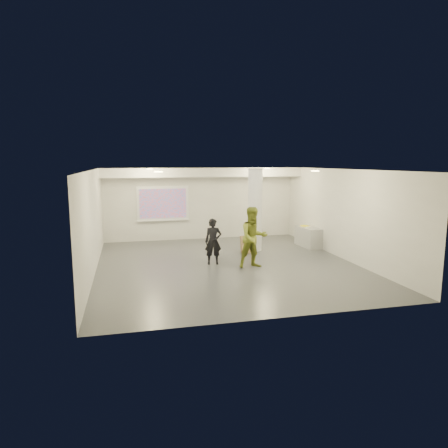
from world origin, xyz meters
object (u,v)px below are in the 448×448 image
object	(u,v)px
woman	(213,241)
man	(253,238)
column	(255,210)
projection_screen	(163,204)
credenza	(309,237)

from	to	relation	value
woman	man	size ratio (longest dim) A/B	0.78
column	projection_screen	bearing A→B (deg)	139.44
credenza	projection_screen	bearing A→B (deg)	150.46
man	projection_screen	bearing A→B (deg)	108.82
man	column	bearing A→B (deg)	64.92
credenza	woman	xyz separation A→B (m)	(-4.12, -1.73, 0.36)
projection_screen	woman	world-z (taller)	projection_screen
column	woman	xyz separation A→B (m)	(-1.90, -1.60, -0.77)
woman	man	distance (m)	1.33
projection_screen	woman	distance (m)	4.49
woman	projection_screen	bearing A→B (deg)	113.30
projection_screen	woman	bearing A→B (deg)	-74.22
credenza	man	distance (m)	3.91
column	credenza	size ratio (longest dim) A/B	2.33
projection_screen	credenza	world-z (taller)	projection_screen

